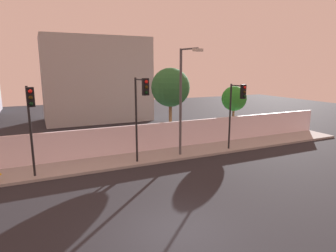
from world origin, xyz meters
TOP-DOWN VIEW (x-y plane):
  - ground_plane at (0.00, 0.00)m, footprint 80.00×80.00m
  - sidewalk at (0.00, 8.20)m, footprint 36.00×2.40m
  - perimeter_wall at (0.00, 9.49)m, footprint 36.00×0.18m
  - traffic_light_left at (1.30, 6.86)m, footprint 0.36×1.57m
  - traffic_light_center at (-4.21, 6.94)m, footprint 0.39×1.38m
  - traffic_light_right at (7.94, 6.96)m, footprint 0.39×1.32m
  - street_lamp_curbside at (4.25, 7.53)m, footprint 0.70×1.73m
  - roadside_tree_midleft at (4.86, 10.61)m, footprint 2.77×2.77m
  - roadside_tree_midright at (10.50, 10.61)m, footprint 1.99×1.99m
  - low_building_distant at (2.17, 23.49)m, footprint 10.81×6.00m

SIDE VIEW (x-z plane):
  - ground_plane at x=0.00m, z-range 0.00..0.00m
  - sidewalk at x=0.00m, z-range 0.00..0.15m
  - perimeter_wall at x=0.00m, z-range 0.15..1.95m
  - roadside_tree_midright at x=10.50m, z-range 1.08..5.27m
  - traffic_light_right at x=7.94m, z-range 1.17..5.60m
  - traffic_light_center at x=-4.21m, z-range 1.21..5.80m
  - traffic_light_left at x=1.30m, z-range 1.28..6.20m
  - street_lamp_curbside at x=4.25m, z-range 0.74..7.32m
  - roadside_tree_midleft at x=4.86m, z-range 1.41..7.03m
  - low_building_distant at x=2.17m, z-range 0.00..8.73m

